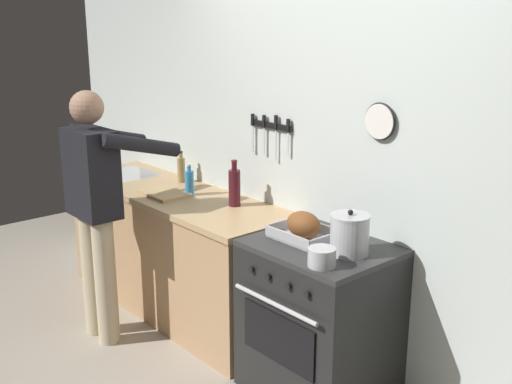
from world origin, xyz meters
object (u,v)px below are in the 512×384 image
object	(u,v)px
cutting_board	(164,193)
bottle_dish_soap	(189,182)
bottle_wine_red	(234,187)
stove	(319,320)
roasting_pan	(303,228)
stock_pot	(350,234)
bottle_vinegar	(181,169)
person_cook	(97,201)
saucepan	(322,257)

from	to	relation	value
cutting_board	bottle_dish_soap	distance (m)	0.20
cutting_board	bottle_wine_red	distance (m)	0.58
stove	roasting_pan	world-z (taller)	roasting_pan
cutting_board	bottle_dish_soap	xyz separation A→B (m)	(0.12, 0.13, 0.08)
stock_pot	bottle_vinegar	world-z (taller)	stock_pot
roasting_pan	bottle_dish_soap	distance (m)	1.15
bottle_vinegar	person_cook	bearing A→B (deg)	-75.39
stove	person_cook	size ratio (longest dim) A/B	0.54
person_cook	stock_pot	distance (m)	1.70
stove	saucepan	bearing A→B (deg)	-46.67
stock_pot	cutting_board	bearing A→B (deg)	-176.03
saucepan	person_cook	bearing A→B (deg)	-166.52
stock_pot	roasting_pan	bearing A→B (deg)	-176.11
person_cook	stock_pot	world-z (taller)	person_cook
person_cook	bottle_dish_soap	xyz separation A→B (m)	(0.12, 0.64, 0.04)
saucepan	cutting_board	bearing A→B (deg)	175.68
stock_pot	person_cook	bearing A→B (deg)	-158.72
roasting_pan	stove	bearing A→B (deg)	3.88
stock_pot	saucepan	world-z (taller)	stock_pot
person_cook	stove	bearing A→B (deg)	-58.25
stock_pot	saucepan	xyz separation A→B (m)	(0.02, -0.23, -0.06)
bottle_wine_red	stove	bearing A→B (deg)	-7.06
stove	bottle_wine_red	distance (m)	1.05
stove	person_cook	xyz separation A→B (m)	(-1.40, -0.60, 0.50)
cutting_board	person_cook	bearing A→B (deg)	-89.75
bottle_dish_soap	bottle_vinegar	bearing A→B (deg)	154.43
cutting_board	bottle_vinegar	world-z (taller)	bottle_vinegar
person_cook	saucepan	world-z (taller)	person_cook
roasting_pan	cutting_board	world-z (taller)	roasting_pan
bottle_wine_red	roasting_pan	bearing A→B (deg)	-8.93
stove	bottle_vinegar	xyz separation A→B (m)	(-1.61, 0.19, 0.55)
person_cook	stock_pot	size ratio (longest dim) A/B	6.93
stock_pot	saucepan	distance (m)	0.24
stove	roasting_pan	distance (m)	0.53
bottle_vinegar	bottle_wine_red	size ratio (longest dim) A/B	0.78
cutting_board	saucepan	bearing A→B (deg)	-4.32
person_cook	saucepan	size ratio (longest dim) A/B	11.84
cutting_board	bottle_vinegar	xyz separation A→B (m)	(-0.21, 0.29, 0.09)
stove	stock_pot	bearing A→B (deg)	3.90
stock_pot	bottle_vinegar	distance (m)	1.80
person_cook	saucepan	distance (m)	1.65
person_cook	saucepan	bearing A→B (deg)	-68.11
stove	saucepan	size ratio (longest dim) A/B	6.42
bottle_wine_red	bottle_dish_soap	bearing A→B (deg)	-169.87
stock_pot	cutting_board	size ratio (longest dim) A/B	0.67
bottle_wine_red	person_cook	bearing A→B (deg)	-126.33
bottle_dish_soap	stove	bearing A→B (deg)	-1.62
saucepan	bottle_wine_red	distance (m)	1.13
stock_pot	bottle_wine_red	xyz separation A→B (m)	(-1.06, 0.10, 0.02)
stock_pot	saucepan	size ratio (longest dim) A/B	1.71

